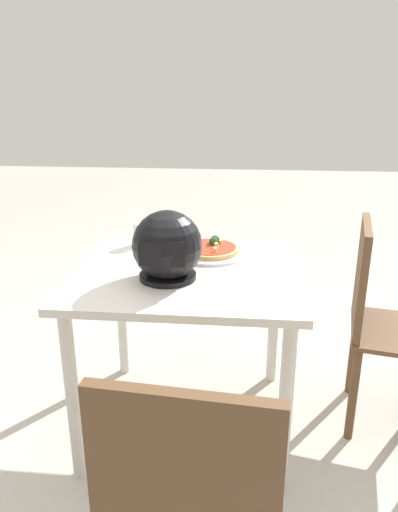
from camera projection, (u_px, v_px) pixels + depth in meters
name	position (u px, v px, depth m)	size (l,w,h in m)	color
ground_plane	(189.00, 420.00, 2.14)	(14.00, 14.00, 0.00)	#B2ADA3
dining_table	(188.00, 292.00, 1.93)	(0.88, 0.84, 0.73)	beige
pizza_plate	(209.00, 252.00, 2.06)	(0.33, 0.33, 0.01)	white
pizza	(209.00, 248.00, 2.06)	(0.26, 0.26, 0.05)	tan
motorcycle_helmet	(167.00, 247.00, 1.75)	(0.26, 0.26, 0.26)	black
drinking_glass	(141.00, 234.00, 2.17)	(0.07, 0.07, 0.10)	silver
chair_side	(380.00, 316.00, 2.00)	(0.47, 0.47, 0.90)	brown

